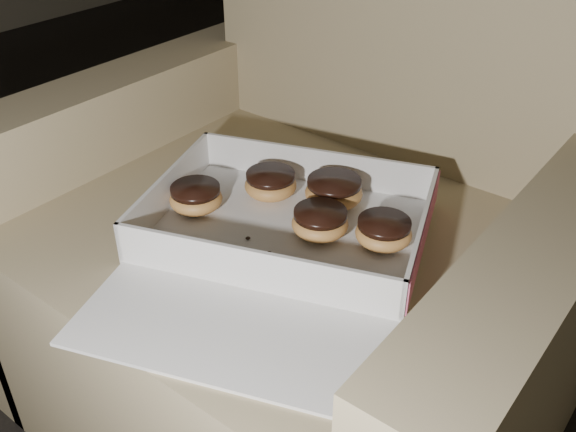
# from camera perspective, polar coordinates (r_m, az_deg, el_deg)

# --- Properties ---
(floor) EXTENTS (4.50, 4.50, 0.00)m
(floor) POSITION_cam_1_polar(r_m,az_deg,el_deg) (1.38, -19.46, -11.53)
(floor) COLOR black
(floor) RESTS_ON ground
(armchair) EXTENTS (0.86, 0.73, 0.90)m
(armchair) POSITION_cam_1_polar(r_m,az_deg,el_deg) (1.07, 1.41, -4.18)
(armchair) COLOR #867655
(armchair) RESTS_ON floor
(bakery_box) EXTENTS (0.51, 0.55, 0.07)m
(bakery_box) POSITION_cam_1_polar(r_m,az_deg,el_deg) (0.89, -0.62, -2.19)
(bakery_box) COLOR silver
(bakery_box) RESTS_ON armchair
(donut_a) EXTENTS (0.08, 0.08, 0.04)m
(donut_a) POSITION_cam_1_polar(r_m,az_deg,el_deg) (0.96, -8.19, 1.66)
(donut_a) COLOR #DB8B4C
(donut_a) RESTS_ON bakery_box
(donut_b) EXTENTS (0.08, 0.08, 0.04)m
(donut_b) POSITION_cam_1_polar(r_m,az_deg,el_deg) (0.99, -1.56, 2.90)
(donut_b) COLOR #DB8B4C
(donut_b) RESTS_ON bakery_box
(donut_c) EXTENTS (0.08, 0.08, 0.04)m
(donut_c) POSITION_cam_1_polar(r_m,az_deg,el_deg) (0.90, 2.87, -0.52)
(donut_c) COLOR #DB8B4C
(donut_c) RESTS_ON bakery_box
(donut_d) EXTENTS (0.09, 0.09, 0.04)m
(donut_d) POSITION_cam_1_polar(r_m,az_deg,el_deg) (0.97, 4.10, 2.21)
(donut_d) COLOR #DB8B4C
(donut_d) RESTS_ON bakery_box
(donut_e) EXTENTS (0.08, 0.08, 0.04)m
(donut_e) POSITION_cam_1_polar(r_m,az_deg,el_deg) (0.89, 8.50, -1.39)
(donut_e) COLOR #DB8B4C
(donut_e) RESTS_ON bakery_box
(crumb_a) EXTENTS (0.01, 0.01, 0.00)m
(crumb_a) POSITION_cam_1_polar(r_m,az_deg,el_deg) (0.90, -3.58, -1.98)
(crumb_a) COLOR black
(crumb_a) RESTS_ON bakery_box
(crumb_b) EXTENTS (0.01, 0.01, 0.00)m
(crumb_b) POSITION_cam_1_polar(r_m,az_deg,el_deg) (0.87, -1.71, -3.29)
(crumb_b) COLOR black
(crumb_b) RESTS_ON bakery_box
(crumb_c) EXTENTS (0.01, 0.01, 0.00)m
(crumb_c) POSITION_cam_1_polar(r_m,az_deg,el_deg) (0.82, -1.28, -5.63)
(crumb_c) COLOR black
(crumb_c) RESTS_ON bakery_box
(crumb_d) EXTENTS (0.01, 0.01, 0.00)m
(crumb_d) POSITION_cam_1_polar(r_m,az_deg,el_deg) (0.82, 0.57, -5.86)
(crumb_d) COLOR black
(crumb_d) RESTS_ON bakery_box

